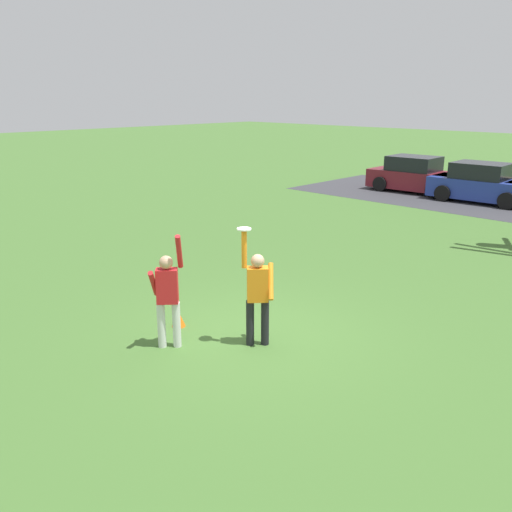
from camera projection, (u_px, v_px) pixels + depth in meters
name	position (u px, v px, depth m)	size (l,w,h in m)	color
ground_plane	(253.00, 335.00, 9.91)	(120.00, 120.00, 0.00)	#426B2D
person_catcher	(258.00, 292.00, 9.27)	(0.55, 0.57, 2.08)	black
person_defender	(168.00, 294.00, 9.19)	(0.64, 0.66, 2.05)	silver
frisbee_disc	(244.00, 229.00, 8.95)	(0.24, 0.24, 0.02)	white
parked_car_maroon	(415.00, 176.00, 24.49)	(4.16, 2.16, 1.59)	maroon
parked_car_blue	(482.00, 184.00, 22.14)	(4.16, 2.16, 1.59)	#233893
field_cone_orange	(178.00, 318.00, 10.25)	(0.26, 0.26, 0.32)	orange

